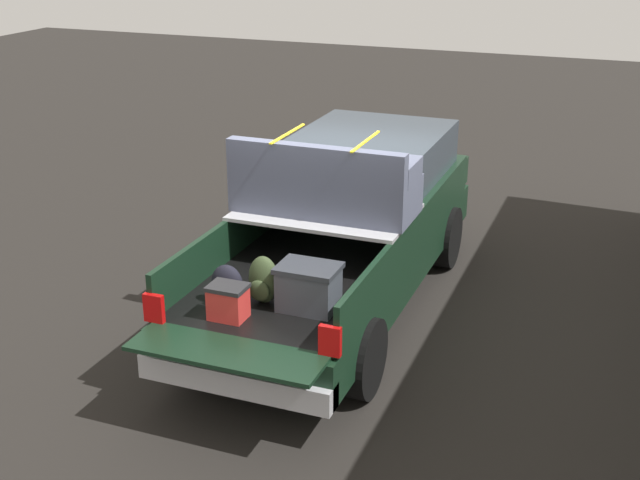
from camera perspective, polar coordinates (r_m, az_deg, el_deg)
The scene contains 2 objects.
ground_plane at distance 10.26m, azimuth 1.22°, elevation -4.58°, with size 40.00×40.00×0.00m, color black.
pickup_truck at distance 10.20m, azimuth 1.99°, elevation 1.20°, with size 6.05×2.06×2.23m.
Camera 1 is at (-8.67, -3.14, 4.51)m, focal length 47.36 mm.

